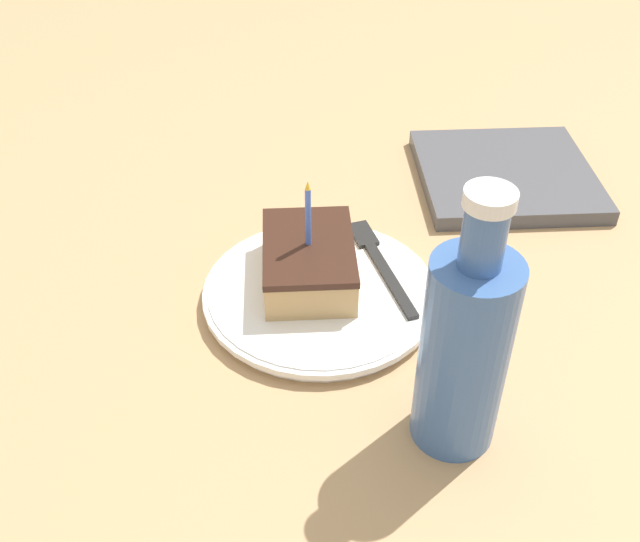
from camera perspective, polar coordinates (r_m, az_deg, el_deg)
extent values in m
cube|color=tan|center=(0.79, -0.68, -4.69)|extent=(2.40, 2.40, 0.04)
cylinder|color=white|center=(0.80, 0.00, -1.80)|extent=(0.24, 0.24, 0.02)
cylinder|color=white|center=(0.79, 0.00, -1.61)|extent=(0.25, 0.25, 0.01)
cube|color=tan|center=(0.79, -1.00, 0.52)|extent=(0.09, 0.13, 0.04)
cube|color=#381E14|center=(0.78, -1.02, 1.88)|extent=(0.09, 0.13, 0.01)
cylinder|color=#4C72E0|center=(0.75, -1.05, 4.12)|extent=(0.01, 0.01, 0.07)
cone|color=yellow|center=(0.73, -1.09, 6.54)|extent=(0.01, 0.01, 0.01)
cube|color=#262626|center=(0.80, 5.39, -0.66)|extent=(0.04, 0.13, 0.00)
cube|color=#262626|center=(0.86, 3.28, 2.81)|extent=(0.03, 0.05, 0.00)
cylinder|color=#3F66A5|center=(0.62, 10.87, -6.35)|extent=(0.07, 0.07, 0.19)
cylinder|color=#3F66A5|center=(0.54, 12.37, 2.57)|extent=(0.03, 0.03, 0.05)
cylinder|color=white|center=(0.53, 12.84, 5.40)|extent=(0.04, 0.04, 0.01)
cube|color=#4C4C51|center=(1.02, 13.95, 7.12)|extent=(0.22, 0.22, 0.02)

